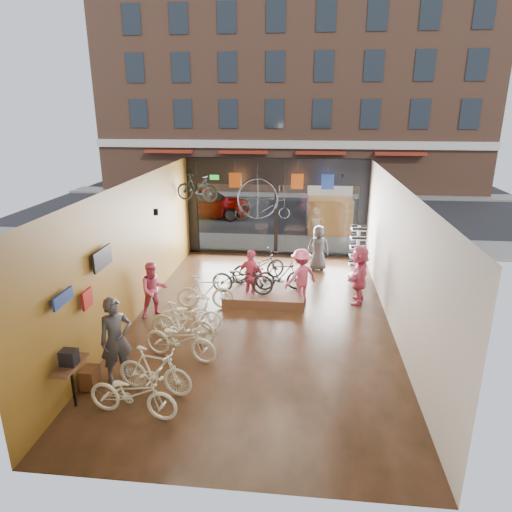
# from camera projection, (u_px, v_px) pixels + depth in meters

# --- Properties ---
(ground_plane) EXTENTS (7.00, 12.00, 0.04)m
(ground_plane) POSITION_uv_depth(u_px,v_px,m) (261.00, 320.00, 12.73)
(ground_plane) COLOR black
(ground_plane) RESTS_ON ground
(ceiling) EXTENTS (7.00, 12.00, 0.04)m
(ceiling) POSITION_uv_depth(u_px,v_px,m) (262.00, 182.00, 11.53)
(ceiling) COLOR black
(ceiling) RESTS_ON ground
(wall_left) EXTENTS (0.04, 12.00, 3.80)m
(wall_left) POSITION_uv_depth(u_px,v_px,m) (134.00, 250.00, 12.49)
(wall_left) COLOR brown
(wall_left) RESTS_ON ground
(wall_right) EXTENTS (0.04, 12.00, 3.80)m
(wall_right) POSITION_uv_depth(u_px,v_px,m) (397.00, 259.00, 11.77)
(wall_right) COLOR beige
(wall_right) RESTS_ON ground
(wall_back) EXTENTS (7.00, 0.04, 3.80)m
(wall_back) POSITION_uv_depth(u_px,v_px,m) (221.00, 385.00, 6.45)
(wall_back) COLOR beige
(wall_back) RESTS_ON ground
(storefront) EXTENTS (7.00, 0.26, 3.80)m
(storefront) POSITION_uv_depth(u_px,v_px,m) (276.00, 207.00, 17.80)
(storefront) COLOR black
(storefront) RESTS_ON ground
(exit_sign) EXTENTS (0.35, 0.06, 0.18)m
(exit_sign) POSITION_uv_depth(u_px,v_px,m) (214.00, 177.00, 17.57)
(exit_sign) COLOR #198C26
(exit_sign) RESTS_ON storefront
(street_road) EXTENTS (30.00, 18.00, 0.02)m
(street_road) POSITION_uv_depth(u_px,v_px,m) (286.00, 207.00, 26.89)
(street_road) COLOR black
(street_road) RESTS_ON ground
(sidewalk_near) EXTENTS (30.00, 2.40, 0.12)m
(sidewalk_near) POSITION_uv_depth(u_px,v_px,m) (278.00, 244.00, 19.51)
(sidewalk_near) COLOR slate
(sidewalk_near) RESTS_ON ground
(sidewalk_far) EXTENTS (30.00, 2.00, 0.12)m
(sidewalk_far) POSITION_uv_depth(u_px,v_px,m) (289.00, 194.00, 30.65)
(sidewalk_far) COLOR slate
(sidewalk_far) RESTS_ON ground
(opposite_building) EXTENTS (26.00, 5.00, 14.00)m
(opposite_building) POSITION_uv_depth(u_px,v_px,m) (292.00, 85.00, 30.85)
(opposite_building) COLOR brown
(opposite_building) RESTS_ON ground
(street_car) EXTENTS (4.91, 1.98, 1.67)m
(street_car) POSITION_uv_depth(u_px,v_px,m) (203.00, 202.00, 24.23)
(street_car) COLOR gray
(street_car) RESTS_ON street_road
(box_truck) EXTENTS (2.07, 6.21, 2.45)m
(box_truck) POSITION_uv_depth(u_px,v_px,m) (328.00, 201.00, 22.50)
(box_truck) COLOR silver
(box_truck) RESTS_ON street_road
(floor_bike_0) EXTENTS (1.87, 0.87, 0.95)m
(floor_bike_0) POSITION_uv_depth(u_px,v_px,m) (133.00, 393.00, 8.64)
(floor_bike_0) COLOR beige
(floor_bike_0) RESTS_ON ground_plane
(floor_bike_1) EXTENTS (1.73, 0.78, 1.01)m
(floor_bike_1) POSITION_uv_depth(u_px,v_px,m) (155.00, 371.00, 9.33)
(floor_bike_1) COLOR beige
(floor_bike_1) RESTS_ON ground_plane
(floor_bike_2) EXTENTS (1.94, 1.05, 0.97)m
(floor_bike_2) POSITION_uv_depth(u_px,v_px,m) (180.00, 340.00, 10.61)
(floor_bike_2) COLOR beige
(floor_bike_2) RESTS_ON ground_plane
(floor_bike_3) EXTENTS (1.82, 0.85, 1.05)m
(floor_bike_3) POSITION_uv_depth(u_px,v_px,m) (182.00, 323.00, 11.34)
(floor_bike_3) COLOR beige
(floor_bike_3) RESTS_ON ground_plane
(floor_bike_4) EXTENTS (1.70, 0.69, 0.88)m
(floor_bike_4) POSITION_uv_depth(u_px,v_px,m) (190.00, 315.00, 11.97)
(floor_bike_4) COLOR beige
(floor_bike_4) RESTS_ON ground_plane
(floor_bike_5) EXTENTS (1.71, 0.60, 1.01)m
(floor_bike_5) POSITION_uv_depth(u_px,v_px,m) (205.00, 292.00, 13.26)
(floor_bike_5) COLOR beige
(floor_bike_5) RESTS_ON ground_plane
(display_platform) EXTENTS (2.40, 1.80, 0.30)m
(display_platform) POSITION_uv_depth(u_px,v_px,m) (265.00, 294.00, 14.06)
(display_platform) COLOR brown
(display_platform) RESTS_ON ground_plane
(display_bike_left) EXTENTS (1.89, 0.76, 0.97)m
(display_bike_left) POSITION_uv_depth(u_px,v_px,m) (242.00, 278.00, 13.55)
(display_bike_left) COLOR black
(display_bike_left) RESTS_ON display_platform
(display_bike_mid) EXTENTS (1.61, 0.70, 0.94)m
(display_bike_mid) POSITION_uv_depth(u_px,v_px,m) (281.00, 276.00, 13.82)
(display_bike_mid) COLOR black
(display_bike_mid) RESTS_ON display_platform
(display_bike_right) EXTENTS (1.92, 1.58, 0.98)m
(display_bike_right) POSITION_uv_depth(u_px,v_px,m) (258.00, 266.00, 14.58)
(display_bike_right) COLOR black
(display_bike_right) RESTS_ON display_platform
(customer_0) EXTENTS (0.82, 0.79, 1.89)m
(customer_0) POSITION_uv_depth(u_px,v_px,m) (116.00, 340.00, 9.66)
(customer_0) COLOR #3F3F44
(customer_0) RESTS_ON ground_plane
(customer_1) EXTENTS (0.98, 0.92, 1.60)m
(customer_1) POSITION_uv_depth(u_px,v_px,m) (154.00, 290.00, 12.66)
(customer_1) COLOR #CC4C72
(customer_1) RESTS_ON ground_plane
(customer_2) EXTENTS (1.03, 0.84, 1.65)m
(customer_2) POSITION_uv_depth(u_px,v_px,m) (252.00, 276.00, 13.61)
(customer_2) COLOR #CC4C72
(customer_2) RESTS_ON ground_plane
(customer_3) EXTENTS (1.24, 1.15, 1.68)m
(customer_3) POSITION_uv_depth(u_px,v_px,m) (301.00, 276.00, 13.57)
(customer_3) COLOR #CC4C72
(customer_3) RESTS_ON ground_plane
(customer_4) EXTENTS (0.85, 0.60, 1.64)m
(customer_4) POSITION_uv_depth(u_px,v_px,m) (318.00, 248.00, 16.34)
(customer_4) COLOR #3F3F44
(customer_4) RESTS_ON ground_plane
(customer_5) EXTENTS (0.84, 1.72, 1.77)m
(customer_5) POSITION_uv_depth(u_px,v_px,m) (359.00, 275.00, 13.57)
(customer_5) COLOR #CC4C72
(customer_5) RESTS_ON ground_plane
(sunglasses_rack) EXTENTS (0.65, 0.59, 1.83)m
(sunglasses_rack) POSITION_uv_depth(u_px,v_px,m) (357.00, 252.00, 15.60)
(sunglasses_rack) COLOR white
(sunglasses_rack) RESTS_ON ground_plane
(wall_merch) EXTENTS (0.40, 2.40, 2.60)m
(wall_merch) POSITION_uv_depth(u_px,v_px,m) (82.00, 329.00, 9.36)
(wall_merch) COLOR navy
(wall_merch) RESTS_ON wall_left
(penny_farthing) EXTENTS (1.81, 0.06, 1.45)m
(penny_farthing) POSITION_uv_depth(u_px,v_px,m) (266.00, 200.00, 16.10)
(penny_farthing) COLOR black
(penny_farthing) RESTS_ON ceiling
(hung_bike) EXTENTS (1.64, 0.81, 0.95)m
(hung_bike) POSITION_uv_depth(u_px,v_px,m) (197.00, 188.00, 16.05)
(hung_bike) COLOR black
(hung_bike) RESTS_ON ceiling
(jersey_left) EXTENTS (0.45, 0.03, 0.55)m
(jersey_left) POSITION_uv_depth(u_px,v_px,m) (235.00, 180.00, 16.84)
(jersey_left) COLOR #CC5919
(jersey_left) RESTS_ON ceiling
(jersey_mid) EXTENTS (0.45, 0.03, 0.55)m
(jersey_mid) POSITION_uv_depth(u_px,v_px,m) (297.00, 181.00, 16.60)
(jersey_mid) COLOR #CC5919
(jersey_mid) RESTS_ON ceiling
(jersey_right) EXTENTS (0.45, 0.03, 0.55)m
(jersey_right) POSITION_uv_depth(u_px,v_px,m) (328.00, 182.00, 16.49)
(jersey_right) COLOR #1E3F99
(jersey_right) RESTS_ON ceiling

